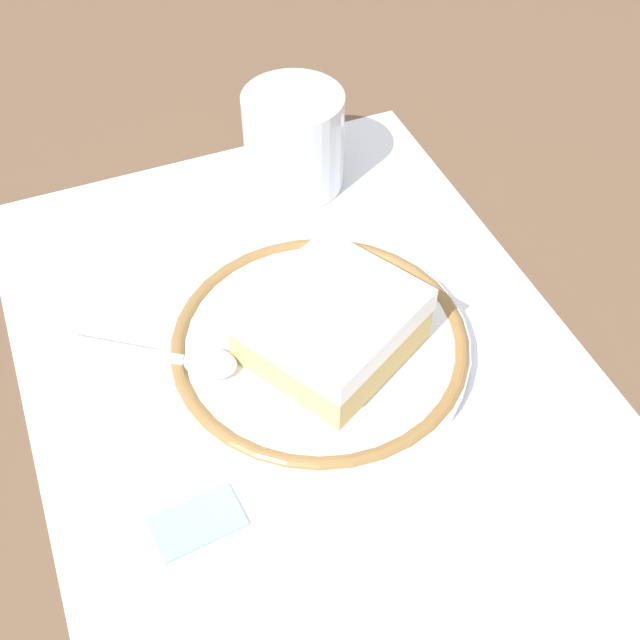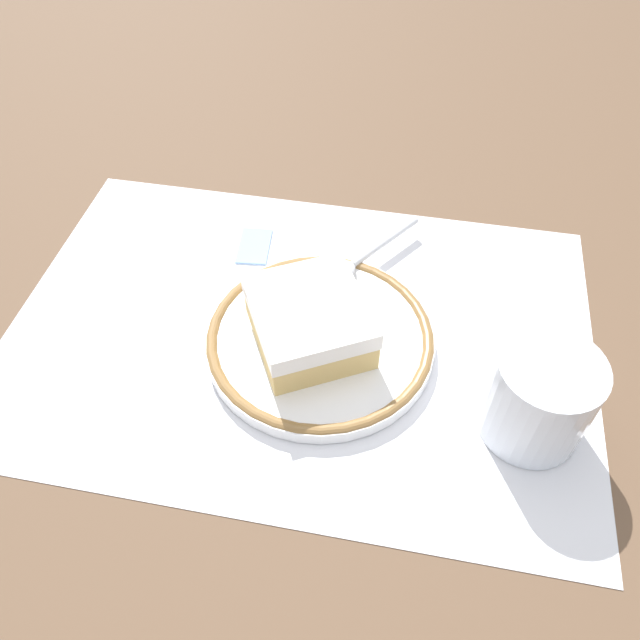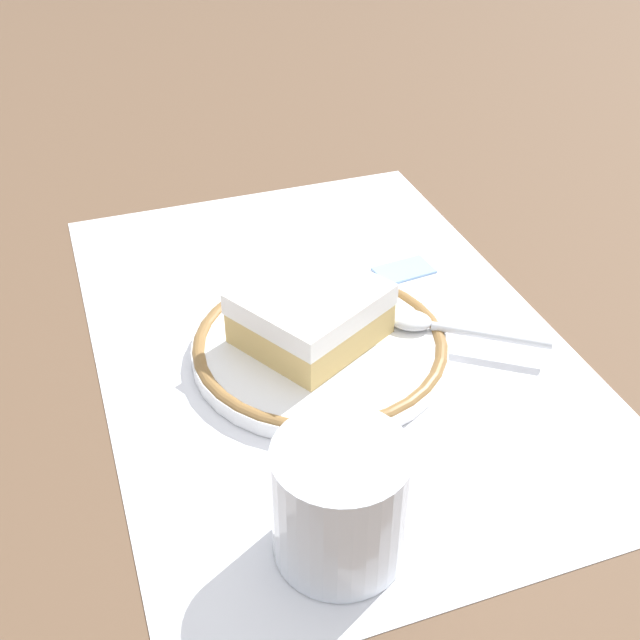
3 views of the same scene
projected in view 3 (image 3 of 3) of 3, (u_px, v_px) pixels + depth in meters
name	position (u px, v px, depth m)	size (l,w,h in m)	color
ground_plane	(325.00, 337.00, 0.63)	(2.40, 2.40, 0.00)	brown
placemat	(325.00, 336.00, 0.63)	(0.50, 0.35, 0.00)	white
plate	(320.00, 346.00, 0.60)	(0.19, 0.19, 0.02)	white
cake_slice	(311.00, 313.00, 0.59)	(0.12, 0.13, 0.04)	#DBB76B
spoon	(436.00, 325.00, 0.61)	(0.08, 0.11, 0.01)	silver
cup	(340.00, 508.00, 0.44)	(0.08, 0.08, 0.08)	silver
sugar_packet	(404.00, 268.00, 0.70)	(0.05, 0.03, 0.01)	#8CB2E0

